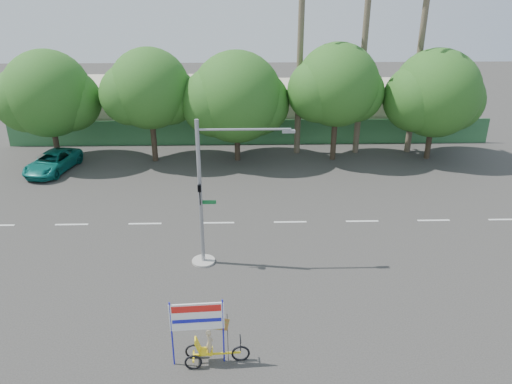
{
  "coord_description": "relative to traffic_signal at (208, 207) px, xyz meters",
  "views": [
    {
      "loc": [
        -0.5,
        -16.42,
        12.75
      ],
      "look_at": [
        0.01,
        4.29,
        3.5
      ],
      "focal_mm": 35.0,
      "sensor_mm": 36.0,
      "label": 1
    }
  ],
  "objects": [
    {
      "name": "ground",
      "position": [
        2.2,
        -3.98,
        -2.92
      ],
      "size": [
        120.0,
        120.0,
        0.0
      ],
      "primitive_type": "plane",
      "color": "#33302D",
      "rests_on": "ground"
    },
    {
      "name": "fence",
      "position": [
        2.2,
        17.52,
        -1.92
      ],
      "size": [
        38.0,
        0.08,
        2.0
      ],
      "primitive_type": "cube",
      "color": "#336B3D",
      "rests_on": "ground"
    },
    {
      "name": "building_left",
      "position": [
        -7.8,
        22.02,
        -0.92
      ],
      "size": [
        12.0,
        8.0,
        4.0
      ],
      "primitive_type": "cube",
      "color": "beige",
      "rests_on": "ground"
    },
    {
      "name": "building_right",
      "position": [
        10.2,
        22.02,
        -1.12
      ],
      "size": [
        14.0,
        8.0,
        3.6
      ],
      "primitive_type": "cube",
      "color": "beige",
      "rests_on": "ground"
    },
    {
      "name": "tree_far_left",
      "position": [
        -11.85,
        14.02,
        1.84
      ],
      "size": [
        7.14,
        6.0,
        7.96
      ],
      "color": "#473828",
      "rests_on": "ground"
    },
    {
      "name": "tree_left",
      "position": [
        -4.85,
        14.02,
        2.14
      ],
      "size": [
        6.66,
        5.6,
        8.07
      ],
      "color": "#473828",
      "rests_on": "ground"
    },
    {
      "name": "tree_center",
      "position": [
        1.14,
        14.02,
        1.55
      ],
      "size": [
        7.62,
        6.4,
        7.85
      ],
      "color": "#473828",
      "rests_on": "ground"
    },
    {
      "name": "tree_right",
      "position": [
        8.15,
        14.02,
        2.32
      ],
      "size": [
        6.9,
        5.8,
        8.36
      ],
      "color": "#473828",
      "rests_on": "ground"
    },
    {
      "name": "tree_far_right",
      "position": [
        15.15,
        14.02,
        1.73
      ],
      "size": [
        7.38,
        6.2,
        7.94
      ],
      "color": "#473828",
      "rests_on": "ground"
    },
    {
      "name": "palm_tall",
      "position": [
        10.2,
        15.52,
        7.55
      ],
      "size": [
        3.73,
        3.79,
        17.45
      ],
      "color": "#70604C",
      "rests_on": "ground"
    },
    {
      "name": "palm_mid",
      "position": [
        14.2,
        15.52,
        6.48
      ],
      "size": [
        3.73,
        3.79,
        15.45
      ],
      "color": "#70604C",
      "rests_on": "ground"
    },
    {
      "name": "palm_short",
      "position": [
        5.7,
        15.52,
        5.94
      ],
      "size": [
        3.73,
        3.79,
        14.45
      ],
      "color": "#70604C",
      "rests_on": "ground"
    },
    {
      "name": "traffic_signal",
      "position": [
        0.0,
        0.0,
        0.0
      ],
      "size": [
        4.72,
        1.1,
        7.0
      ],
      "color": "gray",
      "rests_on": "ground"
    },
    {
      "name": "trike_billboard",
      "position": [
        0.29,
        -6.66,
        -1.84
      ],
      "size": [
        2.73,
        0.66,
        2.68
      ],
      "rotation": [
        0.0,
        0.0,
        0.06
      ],
      "color": "black",
      "rests_on": "ground"
    },
    {
      "name": "pickup_truck",
      "position": [
        -11.49,
        12.04,
        -2.24
      ],
      "size": [
        3.21,
        5.23,
        1.35
      ],
      "primitive_type": "imported",
      "rotation": [
        0.0,
        0.0,
        -0.21
      ],
      "color": "#107268",
      "rests_on": "ground"
    }
  ]
}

